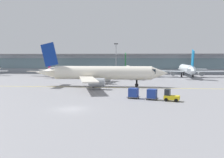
{
  "coord_description": "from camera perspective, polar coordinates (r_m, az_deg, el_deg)",
  "views": [
    {
      "loc": [
        9.32,
        -33.92,
        7.48
      ],
      "look_at": [
        4.32,
        17.25,
        3.0
      ],
      "focal_mm": 38.25,
      "sensor_mm": 36.0,
      "label": 1
    }
  ],
  "objects": [
    {
      "name": "baggage_tug",
      "position": [
        42.98,
        13.81,
        -3.98
      ],
      "size": [
        2.91,
        2.27,
        2.1
      ],
      "rotation": [
        0.0,
        0.0,
        -0.32
      ],
      "color": "yellow",
      "rests_on": "ground_plane"
    },
    {
      "name": "apron_light_mast_1",
      "position": [
        110.34,
        0.97,
        5.18
      ],
      "size": [
        1.8,
        0.36,
        14.33
      ],
      "color": "gray",
      "rests_on": "ground_plane"
    },
    {
      "name": "gate_airplane_2",
      "position": [
        95.77,
        3.58,
        2.19
      ],
      "size": [
        26.55,
        28.46,
        9.45
      ],
      "rotation": [
        0.0,
        0.0,
        1.56
      ],
      "color": "silver",
      "rests_on": "ground_plane"
    },
    {
      "name": "cargo_dolly_lead",
      "position": [
        43.65,
        9.54,
        -3.56
      ],
      "size": [
        2.5,
        2.18,
        1.94
      ],
      "rotation": [
        0.0,
        0.0,
        -0.32
      ],
      "color": "#595B60",
      "rests_on": "ground_plane"
    },
    {
      "name": "gate_airplane_3",
      "position": [
        99.9,
        17.44,
        2.28
      ],
      "size": [
        29.61,
        31.87,
        10.56
      ],
      "rotation": [
        0.0,
        0.0,
        1.52
      ],
      "color": "white",
      "rests_on": "ground_plane"
    },
    {
      "name": "gate_airplane_1",
      "position": [
        103.77,
        -13.28,
        2.15
      ],
      "size": [
        24.17,
        26.11,
        8.64
      ],
      "rotation": [
        0.0,
        0.0,
        1.66
      ],
      "color": "silver",
      "rests_on": "ground_plane"
    },
    {
      "name": "cargo_dolly_trailing",
      "position": [
        44.65,
        5.15,
        -3.32
      ],
      "size": [
        2.5,
        2.18,
        1.94
      ],
      "rotation": [
        0.0,
        0.0,
        -0.32
      ],
      "color": "#595B60",
      "rests_on": "ground_plane"
    },
    {
      "name": "taxiway_centreline_stripe",
      "position": [
        61.43,
        -2.45,
        -2.01
      ],
      "size": [
        110.0,
        1.12,
        0.01
      ],
      "primitive_type": "cube",
      "rotation": [
        0.0,
        0.0,
        -0.01
      ],
      "color": "yellow",
      "rests_on": "ground_plane"
    },
    {
      "name": "taxiing_regional_jet",
      "position": [
        63.14,
        -2.62,
        1.4
      ],
      "size": [
        35.53,
        33.15,
        11.8
      ],
      "rotation": [
        0.0,
        0.0,
        -0.01
      ],
      "color": "silver",
      "rests_on": "ground_plane"
    },
    {
      "name": "ground_plane",
      "position": [
        35.97,
        -9.64,
        -7.1
      ],
      "size": [
        400.0,
        400.0,
        0.0
      ],
      "primitive_type": "plane",
      "color": "gray"
    },
    {
      "name": "terminal_concourse",
      "position": [
        119.35,
        1.1,
        3.75
      ],
      "size": [
        188.92,
        11.0,
        9.6
      ],
      "color": "#8C939E",
      "rests_on": "ground_plane"
    }
  ]
}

